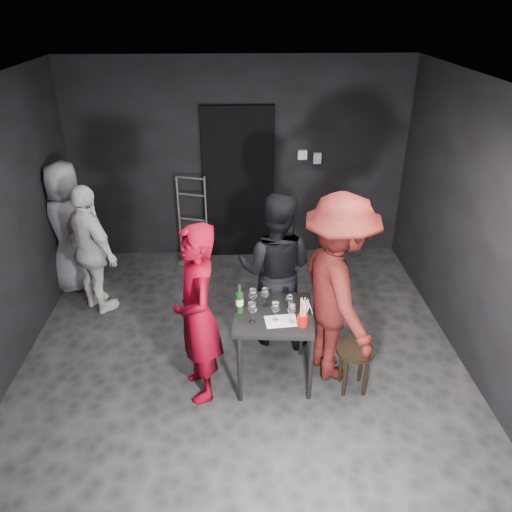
{
  "coord_description": "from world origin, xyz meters",
  "views": [
    {
      "loc": [
        -0.02,
        -3.99,
        3.36
      ],
      "look_at": [
        0.15,
        0.25,
        1.11
      ],
      "focal_mm": 35.0,
      "sensor_mm": 36.0,
      "label": 1
    }
  ],
  "objects_px": {
    "woman_black": "(276,262)",
    "breadstick_cup": "(303,313)",
    "bystander_cream": "(91,249)",
    "wine_bottle": "(240,302)",
    "server_red": "(197,303)",
    "bystander_grey": "(69,222)",
    "hand_truck": "(194,246)",
    "stool": "(355,356)",
    "man_maroon": "(339,269)",
    "tasting_table": "(273,321)"
  },
  "relations": [
    {
      "from": "tasting_table",
      "to": "wine_bottle",
      "type": "height_order",
      "value": "wine_bottle"
    },
    {
      "from": "tasting_table",
      "to": "wine_bottle",
      "type": "distance_m",
      "value": 0.37
    },
    {
      "from": "wine_bottle",
      "to": "breadstick_cup",
      "type": "xyz_separation_m",
      "value": [
        0.55,
        -0.23,
        0.02
      ]
    },
    {
      "from": "wine_bottle",
      "to": "server_red",
      "type": "bearing_deg",
      "value": -152.6
    },
    {
      "from": "tasting_table",
      "to": "man_maroon",
      "type": "relative_size",
      "value": 0.32
    },
    {
      "from": "man_maroon",
      "to": "bystander_cream",
      "type": "distance_m",
      "value": 2.86
    },
    {
      "from": "tasting_table",
      "to": "breadstick_cup",
      "type": "bearing_deg",
      "value": -40.12
    },
    {
      "from": "woman_black",
      "to": "wine_bottle",
      "type": "relative_size",
      "value": 6.51
    },
    {
      "from": "hand_truck",
      "to": "bystander_cream",
      "type": "xyz_separation_m",
      "value": [
        -1.05,
        -1.16,
        0.58
      ]
    },
    {
      "from": "bystander_grey",
      "to": "wine_bottle",
      "type": "height_order",
      "value": "bystander_grey"
    },
    {
      "from": "hand_truck",
      "to": "wine_bottle",
      "type": "distance_m",
      "value": 2.57
    },
    {
      "from": "bystander_grey",
      "to": "breadstick_cup",
      "type": "relative_size",
      "value": 6.18
    },
    {
      "from": "hand_truck",
      "to": "man_maroon",
      "type": "bearing_deg",
      "value": -40.18
    },
    {
      "from": "bystander_grey",
      "to": "woman_black",
      "type": "bearing_deg",
      "value": 145.34
    },
    {
      "from": "tasting_table",
      "to": "bystander_cream",
      "type": "height_order",
      "value": "bystander_cream"
    },
    {
      "from": "hand_truck",
      "to": "stool",
      "type": "distance_m",
      "value": 3.12
    },
    {
      "from": "hand_truck",
      "to": "breadstick_cup",
      "type": "bearing_deg",
      "value": -49.16
    },
    {
      "from": "woman_black",
      "to": "bystander_grey",
      "type": "height_order",
      "value": "woman_black"
    },
    {
      "from": "stool",
      "to": "wine_bottle",
      "type": "relative_size",
      "value": 1.64
    },
    {
      "from": "bystander_grey",
      "to": "wine_bottle",
      "type": "bearing_deg",
      "value": 130.04
    },
    {
      "from": "server_red",
      "to": "woman_black",
      "type": "height_order",
      "value": "server_red"
    },
    {
      "from": "bystander_grey",
      "to": "breadstick_cup",
      "type": "distance_m",
      "value": 3.27
    },
    {
      "from": "woman_black",
      "to": "stool",
      "type": "bearing_deg",
      "value": 144.57
    },
    {
      "from": "stool",
      "to": "breadstick_cup",
      "type": "height_order",
      "value": "breadstick_cup"
    },
    {
      "from": "hand_truck",
      "to": "breadstick_cup",
      "type": "xyz_separation_m",
      "value": [
        1.17,
        -2.64,
        0.66
      ]
    },
    {
      "from": "stool",
      "to": "wine_bottle",
      "type": "bearing_deg",
      "value": 167.85
    },
    {
      "from": "stool",
      "to": "bystander_cream",
      "type": "height_order",
      "value": "bystander_cream"
    },
    {
      "from": "stool",
      "to": "man_maroon",
      "type": "xyz_separation_m",
      "value": [
        -0.15,
        0.28,
        0.78
      ]
    },
    {
      "from": "tasting_table",
      "to": "stool",
      "type": "distance_m",
      "value": 0.82
    },
    {
      "from": "hand_truck",
      "to": "breadstick_cup",
      "type": "relative_size",
      "value": 4.16
    },
    {
      "from": "bystander_grey",
      "to": "stool",
      "type": "bearing_deg",
      "value": 138.12
    },
    {
      "from": "stool",
      "to": "breadstick_cup",
      "type": "relative_size",
      "value": 1.6
    },
    {
      "from": "man_maroon",
      "to": "breadstick_cup",
      "type": "xyz_separation_m",
      "value": [
        -0.35,
        -0.28,
        -0.27
      ]
    },
    {
      "from": "stool",
      "to": "breadstick_cup",
      "type": "distance_m",
      "value": 0.71
    },
    {
      "from": "hand_truck",
      "to": "server_red",
      "type": "relative_size",
      "value": 0.62
    },
    {
      "from": "bystander_cream",
      "to": "wine_bottle",
      "type": "bearing_deg",
      "value": -173.58
    },
    {
      "from": "woman_black",
      "to": "breadstick_cup",
      "type": "height_order",
      "value": "woman_black"
    },
    {
      "from": "stool",
      "to": "bystander_grey",
      "type": "xyz_separation_m",
      "value": [
        -3.09,
        1.99,
        0.53
      ]
    },
    {
      "from": "stool",
      "to": "bystander_grey",
      "type": "relative_size",
      "value": 0.26
    },
    {
      "from": "server_red",
      "to": "woman_black",
      "type": "xyz_separation_m",
      "value": [
        0.74,
        0.8,
        -0.05
      ]
    },
    {
      "from": "server_red",
      "to": "bystander_cream",
      "type": "height_order",
      "value": "server_red"
    },
    {
      "from": "man_maroon",
      "to": "stool",
      "type": "bearing_deg",
      "value": -165.17
    },
    {
      "from": "wine_bottle",
      "to": "man_maroon",
      "type": "bearing_deg",
      "value": 3.22
    },
    {
      "from": "breadstick_cup",
      "to": "bystander_cream",
      "type": "bearing_deg",
      "value": 146.29
    },
    {
      "from": "man_maroon",
      "to": "server_red",
      "type": "bearing_deg",
      "value": 87.33
    },
    {
      "from": "woman_black",
      "to": "hand_truck",
      "type": "bearing_deg",
      "value": -45.81
    },
    {
      "from": "server_red",
      "to": "bystander_cream",
      "type": "distance_m",
      "value": 1.94
    },
    {
      "from": "tasting_table",
      "to": "bystander_cream",
      "type": "xyz_separation_m",
      "value": [
        -1.97,
        1.27,
        0.15
      ]
    },
    {
      "from": "hand_truck",
      "to": "woman_black",
      "type": "relative_size",
      "value": 0.66
    },
    {
      "from": "hand_truck",
      "to": "woman_black",
      "type": "distance_m",
      "value": 2.17
    }
  ]
}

